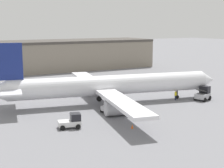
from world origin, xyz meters
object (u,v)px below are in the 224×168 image
baggage_tug (112,106)px  belt_loader_truck (203,94)px  safety_cone_near (132,126)px  ground_crew_worker (176,95)px  pushback_tug (71,121)px  airplane (106,86)px

baggage_tug → belt_loader_truck: size_ratio=0.90×
belt_loader_truck → safety_cone_near: size_ratio=6.12×
ground_crew_worker → pushback_tug: 24.12m
airplane → safety_cone_near: 15.04m
belt_loader_truck → pushback_tug: size_ratio=1.02×
airplane → safety_cone_near: airplane is taller
baggage_tug → safety_cone_near: size_ratio=5.48×
airplane → pushback_tug: size_ratio=12.68×
ground_crew_worker → baggage_tug: (-14.58, -2.12, 0.08)m
ground_crew_worker → belt_loader_truck: size_ratio=0.52×
pushback_tug → safety_cone_near: pushback_tug is taller
belt_loader_truck → ground_crew_worker: bearing=131.4°
ground_crew_worker → safety_cone_near: (-16.11, -10.77, -0.66)m
baggage_tug → airplane: bearing=57.9°
baggage_tug → belt_loader_truck: bearing=-13.0°
airplane → baggage_tug: size_ratio=13.86×
ground_crew_worker → baggage_tug: size_ratio=0.58×
ground_crew_worker → pushback_tug: bearing=169.2°
ground_crew_worker → pushback_tug: (-23.20, -6.59, -0.02)m
safety_cone_near → pushback_tug: bearing=149.4°
baggage_tug → pushback_tug: baggage_tug is taller
ground_crew_worker → safety_cone_near: ground_crew_worker is taller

